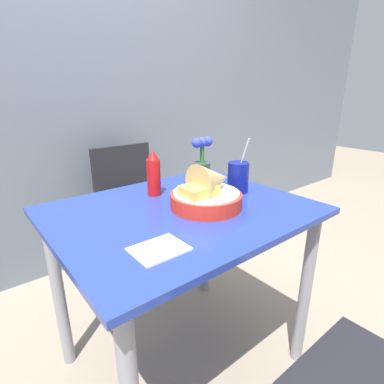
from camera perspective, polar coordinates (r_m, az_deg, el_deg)
ground_plane at (r=1.59m, az=-1.64°, el=-29.08°), size 12.00×12.00×0.00m
wall_window at (r=2.08m, az=-22.55°, el=20.78°), size 7.00×0.06×2.60m
dining_table at (r=1.20m, az=-1.92°, el=-8.48°), size 0.95×0.77×0.76m
chair_far_window at (r=1.99m, az=-11.62°, el=-1.48°), size 0.40×0.40×0.85m
food_basket at (r=1.14m, az=3.13°, el=0.08°), size 0.27×0.27×0.18m
ketchup_bottle at (r=1.27m, az=-7.17°, el=3.54°), size 0.06×0.06×0.19m
drink_cup at (r=1.33m, az=8.75°, el=2.67°), size 0.09×0.09×0.24m
flower_vase at (r=1.44m, az=1.93°, el=5.71°), size 0.11×0.08×0.22m
napkin at (r=0.86m, az=-6.28°, el=-10.77°), size 0.15×0.12×0.01m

